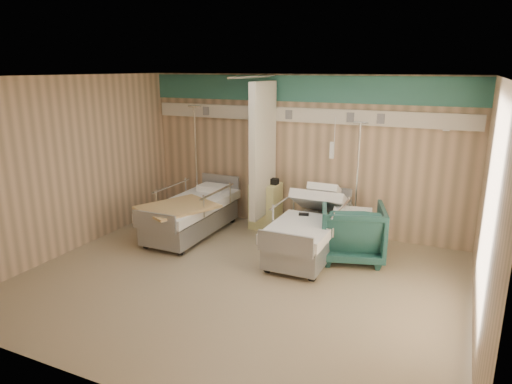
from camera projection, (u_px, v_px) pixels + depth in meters
ground at (239, 281)px, 6.44m from camera, size 6.00×5.00×0.00m
room_walls at (244, 147)px, 6.18m from camera, size 6.04×5.04×2.82m
bed_right at (309, 236)px, 7.25m from camera, size 1.00×2.16×0.63m
bed_left at (192, 218)px, 8.14m from camera, size 1.00×2.16×0.63m
bedside_cabinet at (266, 206)px, 8.48m from camera, size 0.50×0.48×0.85m
visitor_armchair at (352, 232)px, 7.08m from camera, size 1.18×1.20×0.89m
waffle_blanket at (353, 202)px, 6.98m from camera, size 0.67×0.61×0.07m
iv_stand_right at (355, 216)px, 7.88m from camera, size 0.37×0.37×2.05m
iv_stand_left at (197, 194)px, 9.15m from camera, size 0.39×0.39×2.21m
call_remote at (304, 214)px, 7.26m from camera, size 0.17×0.11×0.04m
tan_blanket at (178, 207)px, 7.64m from camera, size 1.34×1.46×0.04m
toiletry_bag at (273, 181)px, 8.31m from camera, size 0.21×0.14×0.11m
white_cup at (260, 177)px, 8.54m from camera, size 0.10×0.10×0.14m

